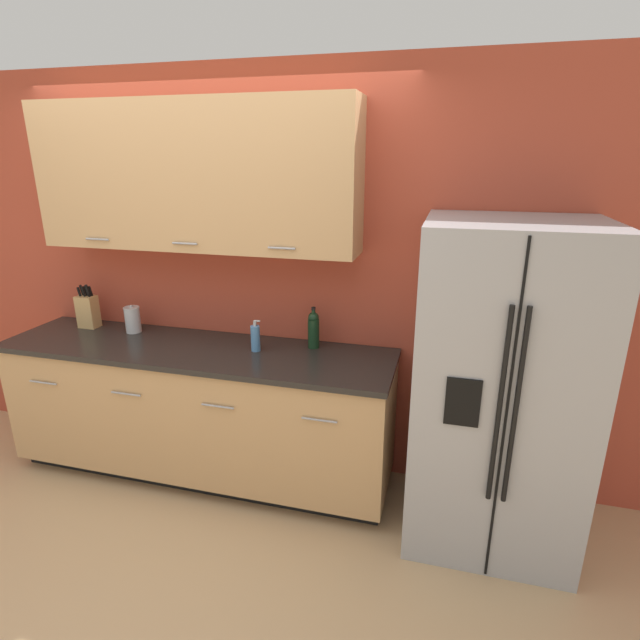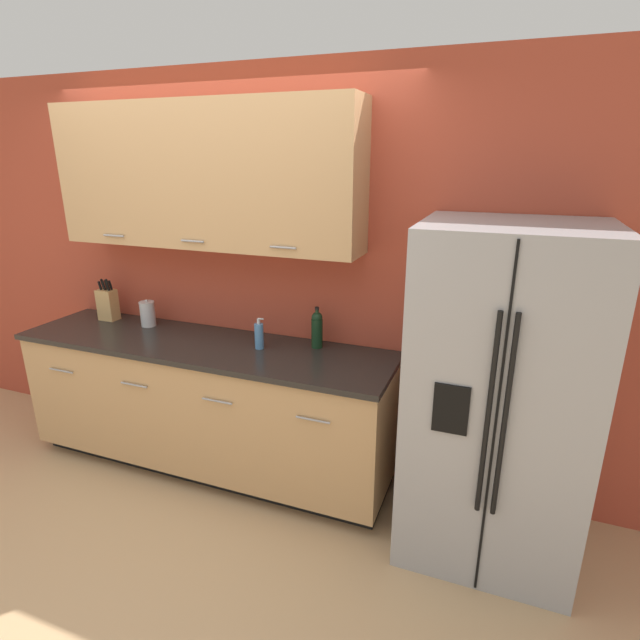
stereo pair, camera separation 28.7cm
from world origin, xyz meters
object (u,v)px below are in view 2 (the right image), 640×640
at_px(steel_canister, 148,314).
at_px(knife_block, 108,304).
at_px(refrigerator, 498,397).
at_px(soap_dispenser, 259,336).
at_px(wine_bottle, 317,329).

bearing_deg(steel_canister, knife_block, 178.47).
relative_size(refrigerator, soap_dispenser, 8.85).
bearing_deg(soap_dispenser, steel_canister, 173.54).
bearing_deg(wine_bottle, soap_dispenser, -156.13).
bearing_deg(wine_bottle, knife_block, -178.93).
distance_m(refrigerator, wine_bottle, 1.14).
xyz_separation_m(wine_bottle, steel_canister, (-1.27, -0.04, -0.03)).
height_order(refrigerator, knife_block, refrigerator).
bearing_deg(knife_block, refrigerator, -4.76).
relative_size(knife_block, wine_bottle, 1.19).
xyz_separation_m(refrigerator, knife_block, (-2.73, 0.23, 0.15)).
xyz_separation_m(refrigerator, soap_dispenser, (-1.43, 0.11, 0.11)).
distance_m(wine_bottle, soap_dispenser, 0.36).
relative_size(knife_block, soap_dispenser, 1.56).
distance_m(knife_block, soap_dispenser, 1.31).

